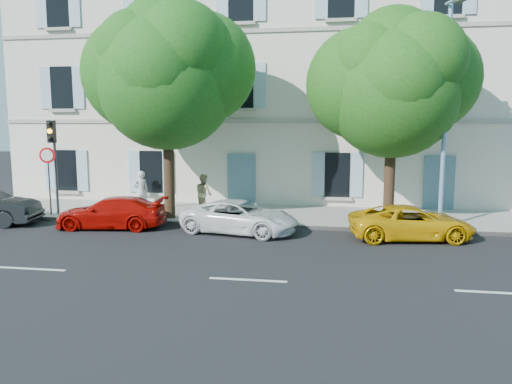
% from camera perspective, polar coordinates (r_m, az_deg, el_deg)
% --- Properties ---
extents(ground, '(90.00, 90.00, 0.00)m').
position_cam_1_polar(ground, '(16.64, 1.50, -5.80)').
color(ground, black).
extents(sidewalk, '(36.00, 4.50, 0.15)m').
position_cam_1_polar(sidewalk, '(20.94, 3.14, -2.71)').
color(sidewalk, '#A09E96').
rests_on(sidewalk, ground).
extents(kerb, '(36.00, 0.16, 0.16)m').
position_cam_1_polar(kerb, '(18.83, 2.44, -3.91)').
color(kerb, '#9E998E').
rests_on(kerb, ground).
extents(building, '(28.00, 7.00, 12.00)m').
position_cam_1_polar(building, '(26.38, 4.61, 12.42)').
color(building, beige).
rests_on(building, ground).
extents(car_red_coupe, '(4.22, 2.05, 1.18)m').
position_cam_1_polar(car_red_coupe, '(19.53, -16.21, -2.27)').
color(car_red_coupe, '#A80A04').
rests_on(car_red_coupe, ground).
extents(car_white_coupe, '(4.52, 2.75, 1.17)m').
position_cam_1_polar(car_white_coupe, '(17.95, -1.87, -2.86)').
color(car_white_coupe, white).
rests_on(car_white_coupe, ground).
extents(car_yellow_supercar, '(4.40, 2.50, 1.16)m').
position_cam_1_polar(car_yellow_supercar, '(17.79, 17.33, -3.35)').
color(car_yellow_supercar, '#DEA209').
rests_on(car_yellow_supercar, ground).
extents(tree_left, '(5.42, 5.42, 8.40)m').
position_cam_1_polar(tree_left, '(20.10, -10.17, 12.43)').
color(tree_left, '#3A2819').
rests_on(tree_left, sidewalk).
extents(tree_right, '(5.01, 5.01, 7.73)m').
position_cam_1_polar(tree_right, '(19.56, 15.36, 11.06)').
color(tree_right, '#3A2819').
rests_on(tree_right, sidewalk).
extents(traffic_light, '(0.33, 0.44, 3.88)m').
position_cam_1_polar(traffic_light, '(22.16, -22.18, 4.81)').
color(traffic_light, '#383A3D').
rests_on(traffic_light, sidewalk).
extents(road_sign, '(0.64, 0.19, 2.79)m').
position_cam_1_polar(road_sign, '(22.11, -22.66, 2.71)').
color(road_sign, '#383A3D').
rests_on(road_sign, sidewalk).
extents(street_lamp, '(0.43, 1.69, 7.87)m').
position_cam_1_polar(street_lamp, '(18.88, 20.97, 9.43)').
color(street_lamp, '#7293BF').
rests_on(street_lamp, sidewalk).
extents(pedestrian_a, '(0.75, 0.72, 1.73)m').
position_cam_1_polar(pedestrian_a, '(22.04, -13.00, 0.11)').
color(pedestrian_a, silver).
rests_on(pedestrian_a, sidewalk).
extents(pedestrian_b, '(1.01, 1.00, 1.64)m').
position_cam_1_polar(pedestrian_b, '(21.22, -6.01, -0.14)').
color(pedestrian_b, tan).
rests_on(pedestrian_b, sidewalk).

